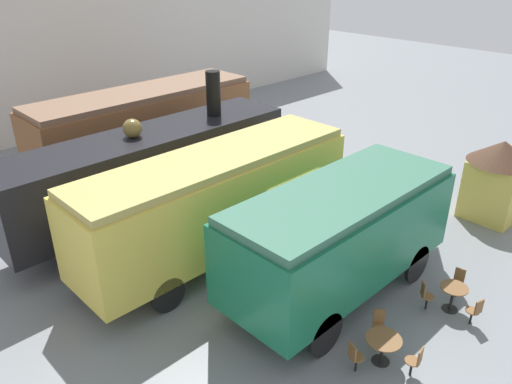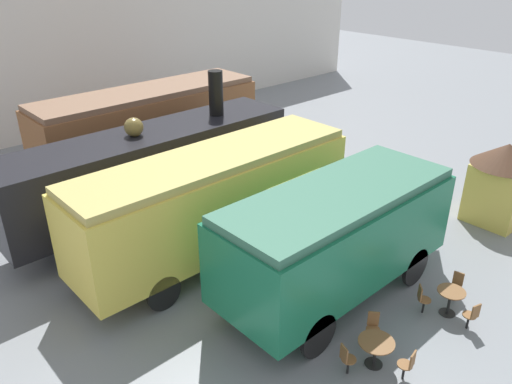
# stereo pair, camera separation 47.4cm
# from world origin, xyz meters

# --- Properties ---
(ground_plane) EXTENTS (80.00, 80.00, 0.00)m
(ground_plane) POSITION_xyz_m (0.00, 0.00, 0.00)
(ground_plane) COLOR gray
(backdrop_wall) EXTENTS (44.00, 0.15, 9.00)m
(backdrop_wall) POSITION_xyz_m (0.00, 15.71, 4.50)
(backdrop_wall) COLOR silver
(backdrop_wall) RESTS_ON ground_plane
(passenger_coach_wooden) EXTENTS (10.12, 2.82, 3.59)m
(passenger_coach_wooden) POSITION_xyz_m (0.21, 8.64, 2.20)
(passenger_coach_wooden) COLOR brown
(passenger_coach_wooden) RESTS_ON ground_plane
(steam_locomotive) EXTENTS (10.77, 2.41, 5.07)m
(steam_locomotive) POSITION_xyz_m (-2.40, 4.20, 2.16)
(steam_locomotive) COLOR black
(steam_locomotive) RESTS_ON ground_plane
(passenger_coach_vintage) EXTENTS (9.44, 2.56, 3.52)m
(passenger_coach_vintage) POSITION_xyz_m (-2.19, 0.86, 2.08)
(passenger_coach_vintage) COLOR #E0C64C
(passenger_coach_vintage) RESTS_ON ground_plane
(streamlined_locomotive) EXTENTS (8.83, 2.84, 3.35)m
(streamlined_locomotive) POSITION_xyz_m (-0.46, -3.03, 2.02)
(streamlined_locomotive) COLOR #196B47
(streamlined_locomotive) RESTS_ON ground_plane
(cafe_table_near) EXTENTS (0.87, 0.87, 0.72)m
(cafe_table_near) POSITION_xyz_m (-2.44, -5.53, 0.57)
(cafe_table_near) COLOR black
(cafe_table_near) RESTS_ON ground_plane
(cafe_table_mid) EXTENTS (0.75, 0.75, 0.76)m
(cafe_table_mid) POSITION_xyz_m (0.62, -5.78, 0.57)
(cafe_table_mid) COLOR black
(cafe_table_mid) RESTS_ON ground_plane
(cafe_chair_0) EXTENTS (0.36, 0.38, 0.87)m
(cafe_chair_0) POSITION_xyz_m (-2.30, -6.32, 0.51)
(cafe_chair_0) COLOR black
(cafe_chair_0) RESTS_ON ground_plane
(cafe_chair_1) EXTENTS (0.41, 0.40, 0.87)m
(cafe_chair_1) POSITION_xyz_m (-1.82, -5.01, 0.51)
(cafe_chair_1) COLOR black
(cafe_chair_1) RESTS_ON ground_plane
(cafe_chair_2) EXTENTS (0.39, 0.37, 0.87)m
(cafe_chair_2) POSITION_xyz_m (-3.20, -5.25, 0.51)
(cafe_chair_2) COLOR black
(cafe_chair_2) RESTS_ON ground_plane
(cafe_chair_3) EXTENTS (0.40, 0.40, 0.87)m
(cafe_chair_3) POSITION_xyz_m (0.09, -5.25, 0.51)
(cafe_chair_3) COLOR black
(cafe_chair_3) RESTS_ON ground_plane
(cafe_chair_4) EXTENTS (0.36, 0.38, 0.87)m
(cafe_chair_4) POSITION_xyz_m (0.42, -6.50, 0.51)
(cafe_chair_4) COLOR black
(cafe_chair_4) RESTS_ON ground_plane
(cafe_chair_5) EXTENTS (0.38, 0.36, 0.87)m
(cafe_chair_5) POSITION_xyz_m (1.34, -5.59, 0.51)
(cafe_chair_5) COLOR black
(cafe_chair_5) RESTS_ON ground_plane
(visitor_person) EXTENTS (0.34, 0.34, 1.66)m
(visitor_person) POSITION_xyz_m (1.27, -1.07, 0.90)
(visitor_person) COLOR #262633
(visitor_person) RESTS_ON ground_plane
(ticket_kiosk) EXTENTS (2.34, 2.34, 3.00)m
(ticket_kiosk) POSITION_xyz_m (6.75, -4.23, 1.67)
(ticket_kiosk) COLOR #DBC151
(ticket_kiosk) RESTS_ON ground_plane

